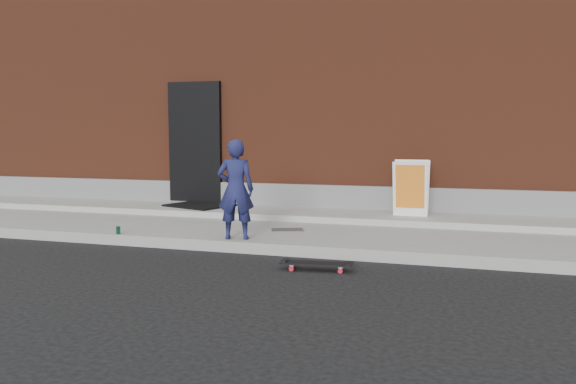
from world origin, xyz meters
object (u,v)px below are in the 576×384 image
(skateboard, at_px, (317,264))
(soda_can, at_px, (118,230))
(pizza_sign, at_px, (411,188))
(child, at_px, (236,189))

(skateboard, bearing_deg, soda_can, 167.89)
(pizza_sign, bearing_deg, child, -134.26)
(child, xyz_separation_m, skateboard, (1.31, -0.80, -0.75))
(child, distance_m, skateboard, 1.71)
(pizza_sign, bearing_deg, soda_can, -148.75)
(child, height_order, soda_can, child)
(child, bearing_deg, pizza_sign, -150.05)
(child, relative_size, skateboard, 1.63)
(pizza_sign, xyz_separation_m, soda_can, (-3.86, -2.35, -0.49))
(soda_can, bearing_deg, pizza_sign, 31.25)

